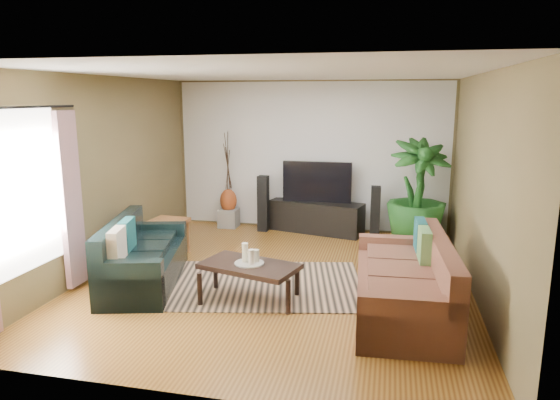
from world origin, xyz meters
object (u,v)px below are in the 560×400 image
(sofa_left, at_px, (144,252))
(pedestal, at_px, (229,218))
(coffee_table, at_px, (250,282))
(speaker_right, at_px, (375,212))
(potted_plant, at_px, (417,193))
(sofa_right, at_px, (402,276))
(tv_stand, at_px, (316,217))
(speaker_left, at_px, (263,204))
(vase, at_px, (228,201))
(side_table, at_px, (168,238))
(television, at_px, (317,182))

(sofa_left, height_order, pedestal, sofa_left)
(coffee_table, relative_size, speaker_right, 1.26)
(speaker_right, xyz_separation_m, potted_plant, (0.67, -0.31, 0.43))
(sofa_right, distance_m, tv_stand, 3.50)
(coffee_table, height_order, speaker_left, speaker_left)
(sofa_left, relative_size, tv_stand, 1.13)
(speaker_left, bearing_deg, sofa_right, -51.68)
(vase, bearing_deg, side_table, -100.93)
(speaker_right, height_order, pedestal, speaker_right)
(pedestal, xyz_separation_m, vase, (0.00, 0.00, 0.33))
(potted_plant, bearing_deg, speaker_left, 173.54)
(coffee_table, bearing_deg, tv_stand, 100.19)
(side_table, bearing_deg, sofa_left, -79.68)
(coffee_table, xyz_separation_m, speaker_left, (-0.64, 3.14, 0.27))
(television, xyz_separation_m, vase, (-1.67, 0.00, -0.42))
(sofa_right, distance_m, side_table, 3.72)
(pedestal, relative_size, vase, 0.78)
(television, bearing_deg, potted_plant, -14.10)
(sofa_right, height_order, tv_stand, sofa_right)
(tv_stand, height_order, vase, vase)
(sofa_left, bearing_deg, side_table, -4.16)
(sofa_left, xyz_separation_m, speaker_right, (2.86, 2.89, 0.03))
(tv_stand, xyz_separation_m, speaker_left, (-0.96, -0.13, 0.23))
(coffee_table, xyz_separation_m, television, (0.32, 3.27, 0.69))
(tv_stand, relative_size, side_table, 2.96)
(speaker_right, distance_m, side_table, 3.53)
(sofa_left, height_order, potted_plant, potted_plant)
(speaker_right, distance_m, potted_plant, 0.85)
(speaker_right, height_order, side_table, speaker_right)
(sofa_left, bearing_deg, pedestal, -17.32)
(vase, bearing_deg, pedestal, 0.00)
(sofa_left, bearing_deg, tv_stand, -45.53)
(speaker_right, xyz_separation_m, vase, (-2.71, 0.12, 0.05))
(sofa_left, height_order, sofa_right, same)
(coffee_table, bearing_deg, speaker_left, 117.31)
(sofa_right, relative_size, speaker_left, 2.18)
(coffee_table, relative_size, vase, 2.58)
(tv_stand, bearing_deg, sofa_left, -107.49)
(coffee_table, xyz_separation_m, speaker_right, (1.37, 3.15, 0.22))
(sofa_right, height_order, speaker_left, speaker_left)
(television, distance_m, potted_plant, 1.77)
(sofa_left, relative_size, television, 1.54)
(sofa_right, xyz_separation_m, speaker_left, (-2.41, 3.06, 0.08))
(potted_plant, distance_m, pedestal, 3.48)
(coffee_table, distance_m, potted_plant, 3.55)
(speaker_left, distance_m, potted_plant, 2.71)
(potted_plant, bearing_deg, sofa_left, -143.76)
(potted_plant, height_order, vase, potted_plant)
(sofa_right, bearing_deg, side_table, -114.02)
(speaker_left, distance_m, vase, 0.72)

